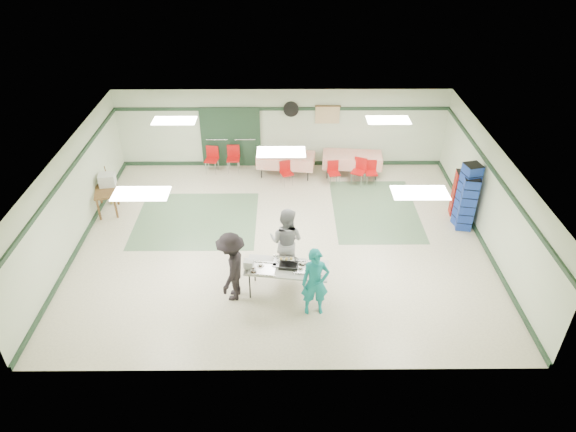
{
  "coord_description": "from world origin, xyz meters",
  "views": [
    {
      "loc": [
        0.09,
        -11.49,
        8.3
      ],
      "look_at": [
        0.17,
        -0.3,
        0.98
      ],
      "focal_mm": 32.0,
      "sensor_mm": 36.0,
      "label": 1
    }
  ],
  "objects_px": {
    "chair_b": "(333,170)",
    "printer_table": "(106,193)",
    "volunteer_grey": "(286,241)",
    "crate_stack_red": "(459,193)",
    "crate_stack_blue_b": "(467,203)",
    "volunteer_dark": "(232,267)",
    "crate_stack_blue_a": "(467,196)",
    "chair_c": "(371,170)",
    "chair_d": "(286,170)",
    "dining_table_a": "(352,159)",
    "broom": "(109,183)",
    "chair_loose_b": "(212,157)",
    "dining_table_b": "(286,160)",
    "serving_table": "(287,269)",
    "chair_loose_a": "(233,156)",
    "office_printer": "(107,180)",
    "chair_a": "(359,168)",
    "volunteer_teal": "(315,282)"
  },
  "relations": [
    {
      "from": "chair_d",
      "to": "office_printer",
      "type": "xyz_separation_m",
      "value": [
        -5.27,
        -1.38,
        0.45
      ]
    },
    {
      "from": "serving_table",
      "to": "chair_c",
      "type": "height_order",
      "value": "chair_c"
    },
    {
      "from": "chair_c",
      "to": "chair_loose_a",
      "type": "height_order",
      "value": "chair_loose_a"
    },
    {
      "from": "dining_table_b",
      "to": "chair_a",
      "type": "distance_m",
      "value": 2.44
    },
    {
      "from": "serving_table",
      "to": "crate_stack_blue_b",
      "type": "bearing_deg",
      "value": 36.13
    },
    {
      "from": "dining_table_a",
      "to": "dining_table_b",
      "type": "xyz_separation_m",
      "value": [
        -2.2,
        -0.0,
        -0.0
      ]
    },
    {
      "from": "crate_stack_blue_a",
      "to": "volunteer_grey",
      "type": "bearing_deg",
      "value": -158.09
    },
    {
      "from": "chair_loose_b",
      "to": "crate_stack_red",
      "type": "height_order",
      "value": "crate_stack_red"
    },
    {
      "from": "chair_loose_a",
      "to": "office_printer",
      "type": "xyz_separation_m",
      "value": [
        -3.5,
        -2.32,
        0.38
      ]
    },
    {
      "from": "dining_table_a",
      "to": "chair_d",
      "type": "xyz_separation_m",
      "value": [
        -2.2,
        -0.58,
        -0.09
      ]
    },
    {
      "from": "volunteer_grey",
      "to": "crate_stack_blue_b",
      "type": "xyz_separation_m",
      "value": [
        5.03,
        1.88,
        -0.1
      ]
    },
    {
      "from": "chair_loose_a",
      "to": "serving_table",
      "type": "bearing_deg",
      "value": -73.66
    },
    {
      "from": "chair_a",
      "to": "chair_b",
      "type": "bearing_deg",
      "value": -155.03
    },
    {
      "from": "volunteer_grey",
      "to": "chair_a",
      "type": "height_order",
      "value": "volunteer_grey"
    },
    {
      "from": "volunteer_grey",
      "to": "chair_c",
      "type": "distance_m",
      "value": 5.28
    },
    {
      "from": "volunteer_dark",
      "to": "printer_table",
      "type": "distance_m",
      "value": 5.5
    },
    {
      "from": "dining_table_a",
      "to": "chair_loose_a",
      "type": "xyz_separation_m",
      "value": [
        -3.97,
        0.35,
        -0.02
      ]
    },
    {
      "from": "volunteer_teal",
      "to": "volunteer_dark",
      "type": "height_order",
      "value": "volunteer_dark"
    },
    {
      "from": "volunteer_teal",
      "to": "crate_stack_blue_a",
      "type": "xyz_separation_m",
      "value": [
        4.4,
        3.51,
        0.12
      ]
    },
    {
      "from": "chair_b",
      "to": "chair_d",
      "type": "distance_m",
      "value": 1.54
    },
    {
      "from": "volunteer_dark",
      "to": "crate_stack_blue_a",
      "type": "relative_size",
      "value": 0.92
    },
    {
      "from": "volunteer_teal",
      "to": "volunteer_dark",
      "type": "bearing_deg",
      "value": 160.69
    },
    {
      "from": "serving_table",
      "to": "chair_loose_b",
      "type": "height_order",
      "value": "chair_loose_b"
    },
    {
      "from": "printer_table",
      "to": "broom",
      "type": "relative_size",
      "value": 0.83
    },
    {
      "from": "volunteer_grey",
      "to": "dining_table_b",
      "type": "xyz_separation_m",
      "value": [
        0.0,
        5.05,
        -0.34
      ]
    },
    {
      "from": "chair_c",
      "to": "office_printer",
      "type": "relative_size",
      "value": 1.75
    },
    {
      "from": "chair_loose_a",
      "to": "crate_stack_blue_a",
      "type": "xyz_separation_m",
      "value": [
        6.8,
        -3.38,
        0.42
      ]
    },
    {
      "from": "volunteer_dark",
      "to": "chair_c",
      "type": "bearing_deg",
      "value": 152.08
    },
    {
      "from": "crate_stack_red",
      "to": "crate_stack_blue_b",
      "type": "height_order",
      "value": "crate_stack_blue_b"
    },
    {
      "from": "chair_a",
      "to": "crate_stack_red",
      "type": "xyz_separation_m",
      "value": [
        2.65,
        -1.89,
        0.17
      ]
    },
    {
      "from": "dining_table_b",
      "to": "printer_table",
      "type": "height_order",
      "value": "dining_table_b"
    },
    {
      "from": "volunteer_grey",
      "to": "office_printer",
      "type": "distance_m",
      "value": 6.11
    },
    {
      "from": "volunteer_dark",
      "to": "chair_c",
      "type": "distance_m",
      "value": 6.78
    },
    {
      "from": "printer_table",
      "to": "volunteer_teal",
      "type": "bearing_deg",
      "value": -48.99
    },
    {
      "from": "crate_stack_red",
      "to": "office_printer",
      "type": "xyz_separation_m",
      "value": [
        -10.3,
        0.5,
        0.21
      ]
    },
    {
      "from": "crate_stack_blue_b",
      "to": "printer_table",
      "type": "distance_m",
      "value": 10.34
    },
    {
      "from": "volunteer_grey",
      "to": "crate_stack_blue_a",
      "type": "relative_size",
      "value": 0.94
    },
    {
      "from": "chair_b",
      "to": "printer_table",
      "type": "relative_size",
      "value": 0.76
    },
    {
      "from": "chair_c",
      "to": "chair_d",
      "type": "distance_m",
      "value": 2.75
    },
    {
      "from": "serving_table",
      "to": "chair_loose_b",
      "type": "xyz_separation_m",
      "value": [
        -2.49,
        6.17,
        -0.17
      ]
    },
    {
      "from": "dining_table_a",
      "to": "broom",
      "type": "distance_m",
      "value": 7.74
    },
    {
      "from": "dining_table_b",
      "to": "crate_stack_red",
      "type": "xyz_separation_m",
      "value": [
        5.03,
        -2.46,
        0.14
      ]
    },
    {
      "from": "volunteer_grey",
      "to": "crate_stack_red",
      "type": "xyz_separation_m",
      "value": [
        5.03,
        2.59,
        -0.2
      ]
    },
    {
      "from": "serving_table",
      "to": "chair_d",
      "type": "bearing_deg",
      "value": 97.86
    },
    {
      "from": "chair_loose_b",
      "to": "office_printer",
      "type": "xyz_separation_m",
      "value": [
        -2.79,
        -2.25,
        0.38
      ]
    },
    {
      "from": "crate_stack_blue_a",
      "to": "printer_table",
      "type": "xyz_separation_m",
      "value": [
        -10.3,
        0.75,
        -0.33
      ]
    },
    {
      "from": "volunteer_grey",
      "to": "crate_stack_blue_a",
      "type": "xyz_separation_m",
      "value": [
        5.03,
        2.02,
        0.06
      ]
    },
    {
      "from": "serving_table",
      "to": "broom",
      "type": "xyz_separation_m",
      "value": [
        -5.36,
        4.21,
        -0.07
      ]
    },
    {
      "from": "chair_c",
      "to": "crate_stack_blue_a",
      "type": "height_order",
      "value": "crate_stack_blue_a"
    },
    {
      "from": "chair_loose_b",
      "to": "broom",
      "type": "relative_size",
      "value": 0.72
    }
  ]
}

